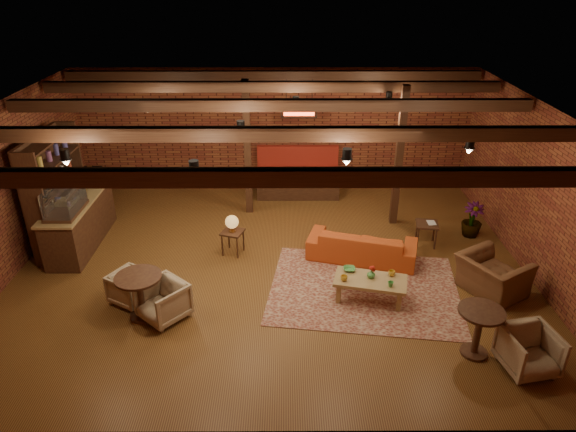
{
  "coord_description": "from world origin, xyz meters",
  "views": [
    {
      "loc": [
        0.28,
        -8.74,
        5.49
      ],
      "look_at": [
        0.33,
        0.2,
        1.05
      ],
      "focal_mm": 32.0,
      "sensor_mm": 36.0,
      "label": 1
    }
  ],
  "objects_px": {
    "side_table_book": "(427,225)",
    "coffee_table": "(370,281)",
    "armchair_a": "(131,286)",
    "armchair_far": "(530,349)",
    "round_table_right": "(479,325)",
    "armchair_right": "(493,270)",
    "sofa": "(362,245)",
    "round_table_left": "(140,289)",
    "armchair_b": "(163,299)",
    "plant_tall": "(478,187)",
    "side_table_lamp": "(232,225)"
  },
  "relations": [
    {
      "from": "sofa",
      "to": "armchair_a",
      "type": "xyz_separation_m",
      "value": [
        -4.32,
        -1.47,
        0.01
      ]
    },
    {
      "from": "sofa",
      "to": "side_table_book",
      "type": "bearing_deg",
      "value": -142.55
    },
    {
      "from": "armchair_b",
      "to": "round_table_right",
      "type": "distance_m",
      "value": 5.11
    },
    {
      "from": "armchair_b",
      "to": "round_table_right",
      "type": "bearing_deg",
      "value": 31.5
    },
    {
      "from": "armchair_b",
      "to": "side_table_book",
      "type": "xyz_separation_m",
      "value": [
        5.1,
        2.52,
        0.1
      ]
    },
    {
      "from": "armchair_a",
      "to": "plant_tall",
      "type": "distance_m",
      "value": 7.35
    },
    {
      "from": "coffee_table",
      "to": "round_table_right",
      "type": "height_order",
      "value": "round_table_right"
    },
    {
      "from": "sofa",
      "to": "armchair_a",
      "type": "height_order",
      "value": "armchair_a"
    },
    {
      "from": "sofa",
      "to": "armchair_right",
      "type": "xyz_separation_m",
      "value": [
        2.21,
        -1.21,
        0.16
      ]
    },
    {
      "from": "armchair_far",
      "to": "round_table_right",
      "type": "bearing_deg",
      "value": 141.54
    },
    {
      "from": "coffee_table",
      "to": "side_table_book",
      "type": "xyz_separation_m",
      "value": [
        1.52,
        2.01,
        0.09
      ]
    },
    {
      "from": "armchair_b",
      "to": "round_table_right",
      "type": "relative_size",
      "value": 0.91
    },
    {
      "from": "round_table_left",
      "to": "armchair_a",
      "type": "relative_size",
      "value": 1.26
    },
    {
      "from": "sofa",
      "to": "plant_tall",
      "type": "bearing_deg",
      "value": -143.37
    },
    {
      "from": "armchair_right",
      "to": "armchair_far",
      "type": "distance_m",
      "value": 2.02
    },
    {
      "from": "round_table_left",
      "to": "armchair_far",
      "type": "height_order",
      "value": "round_table_left"
    },
    {
      "from": "sofa",
      "to": "armchair_a",
      "type": "distance_m",
      "value": 4.56
    },
    {
      "from": "sofa",
      "to": "coffee_table",
      "type": "height_order",
      "value": "coffee_table"
    },
    {
      "from": "round_table_right",
      "to": "armchair_far",
      "type": "relative_size",
      "value": 1.09
    },
    {
      "from": "side_table_book",
      "to": "plant_tall",
      "type": "height_order",
      "value": "plant_tall"
    },
    {
      "from": "round_table_left",
      "to": "armchair_b",
      "type": "xyz_separation_m",
      "value": [
        0.37,
        -0.04,
        -0.18
      ]
    },
    {
      "from": "armchair_a",
      "to": "armchair_right",
      "type": "xyz_separation_m",
      "value": [
        6.53,
        0.26,
        0.16
      ]
    },
    {
      "from": "coffee_table",
      "to": "armchair_far",
      "type": "bearing_deg",
      "value": -40.5
    },
    {
      "from": "side_table_book",
      "to": "round_table_right",
      "type": "relative_size",
      "value": 0.65
    },
    {
      "from": "coffee_table",
      "to": "armchair_right",
      "type": "xyz_separation_m",
      "value": [
        2.27,
        0.22,
        0.09
      ]
    },
    {
      "from": "coffee_table",
      "to": "side_table_lamp",
      "type": "height_order",
      "value": "side_table_lamp"
    },
    {
      "from": "side_table_lamp",
      "to": "armchair_a",
      "type": "relative_size",
      "value": 1.35
    },
    {
      "from": "armchair_a",
      "to": "armchair_far",
      "type": "bearing_deg",
      "value": -75.14
    },
    {
      "from": "armchair_a",
      "to": "armchair_far",
      "type": "height_order",
      "value": "armchair_far"
    },
    {
      "from": "side_table_book",
      "to": "plant_tall",
      "type": "xyz_separation_m",
      "value": [
        1.1,
        0.39,
        0.71
      ]
    },
    {
      "from": "side_table_lamp",
      "to": "armchair_far",
      "type": "bearing_deg",
      "value": -36.35
    },
    {
      "from": "armchair_a",
      "to": "side_table_book",
      "type": "height_order",
      "value": "armchair_a"
    },
    {
      "from": "coffee_table",
      "to": "armchair_b",
      "type": "distance_m",
      "value": 3.62
    },
    {
      "from": "armchair_b",
      "to": "side_table_book",
      "type": "distance_m",
      "value": 5.69
    },
    {
      "from": "side_table_lamp",
      "to": "armchair_far",
      "type": "distance_m",
      "value": 5.84
    },
    {
      "from": "side_table_book",
      "to": "coffee_table",
      "type": "bearing_deg",
      "value": -127.05
    },
    {
      "from": "coffee_table",
      "to": "plant_tall",
      "type": "height_order",
      "value": "plant_tall"
    },
    {
      "from": "coffee_table",
      "to": "armchair_b",
      "type": "bearing_deg",
      "value": -171.82
    },
    {
      "from": "side_table_lamp",
      "to": "round_table_right",
      "type": "bearing_deg",
      "value": -37.61
    },
    {
      "from": "side_table_lamp",
      "to": "side_table_book",
      "type": "distance_m",
      "value": 4.13
    },
    {
      "from": "armchair_far",
      "to": "plant_tall",
      "type": "relative_size",
      "value": 0.32
    },
    {
      "from": "round_table_right",
      "to": "plant_tall",
      "type": "distance_m",
      "value": 4.07
    },
    {
      "from": "plant_tall",
      "to": "sofa",
      "type": "bearing_deg",
      "value": -159.28
    },
    {
      "from": "sofa",
      "to": "side_table_book",
      "type": "xyz_separation_m",
      "value": [
        1.46,
        0.57,
        0.16
      ]
    },
    {
      "from": "sofa",
      "to": "coffee_table",
      "type": "bearing_deg",
      "value": 103.49
    },
    {
      "from": "armchair_right",
      "to": "plant_tall",
      "type": "xyz_separation_m",
      "value": [
        0.35,
        2.18,
        0.7
      ]
    },
    {
      "from": "armchair_right",
      "to": "round_table_right",
      "type": "relative_size",
      "value": 1.34
    },
    {
      "from": "armchair_b",
      "to": "armchair_right",
      "type": "distance_m",
      "value": 5.91
    },
    {
      "from": "round_table_right",
      "to": "plant_tall",
      "type": "xyz_separation_m",
      "value": [
        1.18,
        3.85,
        0.63
      ]
    },
    {
      "from": "sofa",
      "to": "side_table_lamp",
      "type": "xyz_separation_m",
      "value": [
        -2.66,
        0.23,
        0.34
      ]
    }
  ]
}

